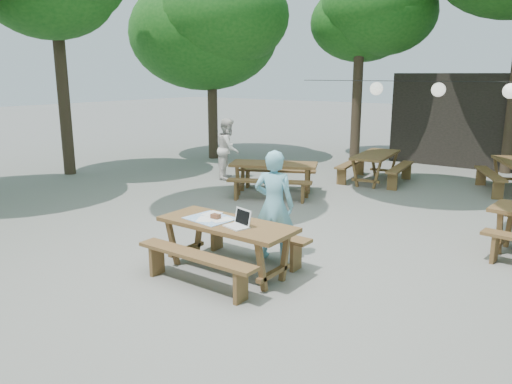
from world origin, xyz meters
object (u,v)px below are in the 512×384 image
object	(u,v)px
main_picnic_table	(227,246)
second_person	(228,149)
picnic_table_nw	(274,178)
woman	(274,205)

from	to	relation	value
main_picnic_table	second_person	size ratio (longest dim) A/B	1.23
main_picnic_table	picnic_table_nw	xyz separation A→B (m)	(-2.14, 4.32, 0.00)
main_picnic_table	second_person	world-z (taller)	second_person
picnic_table_nw	second_person	xyz separation A→B (m)	(-2.06, 0.85, 0.42)
picnic_table_nw	main_picnic_table	bearing A→B (deg)	-89.35
woman	second_person	xyz separation A→B (m)	(-4.41, 4.30, -0.03)
picnic_table_nw	woman	distance (m)	4.20
woman	second_person	bearing A→B (deg)	-61.53
main_picnic_table	woman	xyz separation A→B (m)	(0.21, 0.87, 0.45)
woman	picnic_table_nw	bearing A→B (deg)	-73.03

